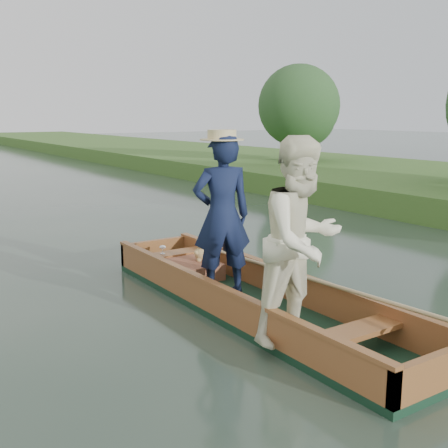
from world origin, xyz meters
TOP-DOWN VIEW (x-y plane):
  - ground at (0.00, 0.00)m, footprint 120.00×120.00m
  - punt at (-0.12, -0.29)m, footprint 1.29×5.09m

SIDE VIEW (x-z plane):
  - ground at x=0.00m, z-range 0.00..0.00m
  - punt at x=-0.12m, z-range -0.25..1.83m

